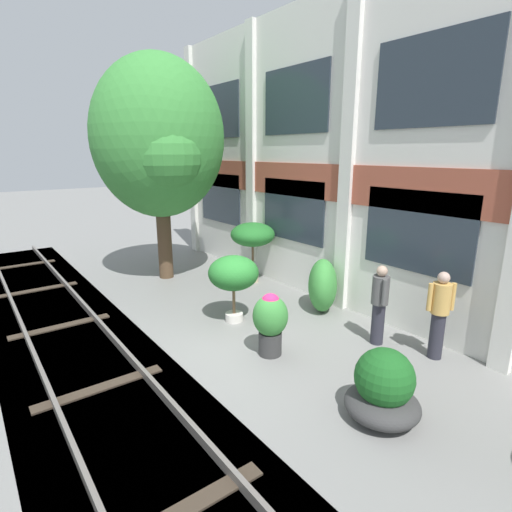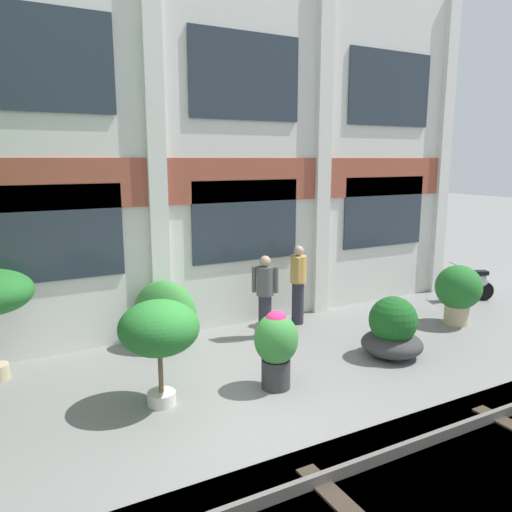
{
  "view_description": "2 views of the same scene",
  "coord_description": "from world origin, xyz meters",
  "views": [
    {
      "loc": [
        6.39,
        -4.42,
        3.85
      ],
      "look_at": [
        -0.8,
        0.95,
        1.5
      ],
      "focal_mm": 28.0,
      "sensor_mm": 36.0,
      "label": 1
    },
    {
      "loc": [
        -2.86,
        -6.23,
        3.53
      ],
      "look_at": [
        1.35,
        1.59,
        1.8
      ],
      "focal_mm": 35.0,
      "sensor_mm": 36.0,
      "label": 2
    }
  ],
  "objects": [
    {
      "name": "apartment_facade",
      "position": [
        -0.0,
        3.32,
        3.74
      ],
      "size": [
        15.64,
        0.64,
        7.49
      ],
      "color": "silver",
      "rests_on": "ground"
    },
    {
      "name": "potted_plant_wide_bowl",
      "position": [
        3.38,
        0.16,
        0.47
      ],
      "size": [
        1.11,
        1.11,
        1.11
      ],
      "color": "#333333",
      "rests_on": "ground"
    },
    {
      "name": "potted_plant_terracotta_small",
      "position": [
        -0.88,
        0.37,
        1.14
      ],
      "size": [
        1.16,
        1.16,
        1.57
      ],
      "color": "beige",
      "rests_on": "ground"
    },
    {
      "name": "potted_plant_glazed_jar",
      "position": [
        5.89,
        0.84,
        0.76
      ],
      "size": [
        0.97,
        0.97,
        1.3
      ],
      "color": "tan",
      "rests_on": "ground"
    },
    {
      "name": "scooter_near_curb",
      "position": [
        7.67,
        1.94,
        0.44
      ],
      "size": [
        1.3,
        0.74,
        0.98
      ],
      "rotation": [
        0.0,
        0.0,
        2.72
      ],
      "color": "black",
      "rests_on": "ground"
    },
    {
      "name": "resident_by_doorway",
      "position": [
        2.87,
        2.51,
        0.93
      ],
      "size": [
        0.34,
        0.46,
        1.72
      ],
      "rotation": [
        0.0,
        0.0,
        -0.58
      ],
      "color": "#282833",
      "rests_on": "ground"
    },
    {
      "name": "topiary_hedge",
      "position": [
        -0.11,
        2.49,
        0.65
      ],
      "size": [
        1.39,
        1.37,
        1.31
      ],
      "primitive_type": "ellipsoid",
      "rotation": [
        0.0,
        0.0,
        2.38
      ],
      "color": "#388438",
      "rests_on": "ground"
    },
    {
      "name": "potted_plant_stone_basin",
      "position": [
        0.87,
        0.05,
        0.73
      ],
      "size": [
        0.69,
        0.69,
        1.25
      ],
      "color": "#333333",
      "rests_on": "ground"
    },
    {
      "name": "resident_watching_tracks",
      "position": [
        1.83,
        2.11,
        0.9
      ],
      "size": [
        0.45,
        0.34,
        1.67
      ],
      "rotation": [
        0.0,
        0.0,
        -2.18
      ],
      "color": "#282833",
      "rests_on": "ground"
    },
    {
      "name": "ground_plane",
      "position": [
        0.0,
        0.0,
        0.0
      ],
      "size": [
        80.0,
        80.0,
        0.0
      ],
      "primitive_type": "plane",
      "color": "slate"
    }
  ]
}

